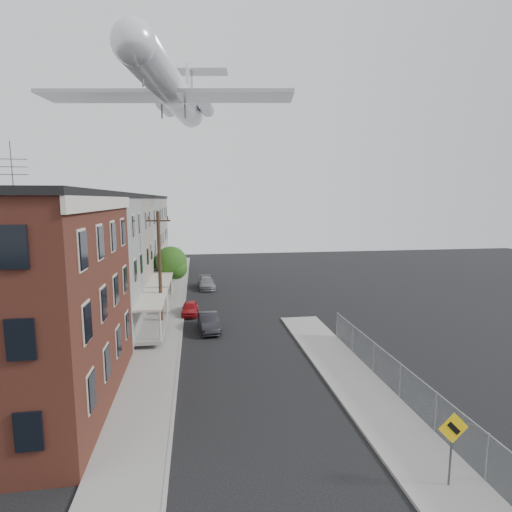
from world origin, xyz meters
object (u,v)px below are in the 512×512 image
(utility_pole, at_px, (160,269))
(car_far, at_px, (206,283))
(street_tree, at_px, (172,264))
(car_near, at_px, (190,308))
(car_mid, at_px, (209,322))
(airplane, at_px, (172,91))
(warning_sign, at_px, (452,438))

(utility_pole, height_order, car_far, utility_pole)
(utility_pole, relative_size, car_far, 2.10)
(street_tree, relative_size, car_near, 1.55)
(car_far, bearing_deg, car_mid, -94.20)
(car_near, bearing_deg, airplane, 103.50)
(warning_sign, bearing_deg, car_far, 102.78)
(car_far, bearing_deg, airplane, -134.24)
(utility_pole, distance_m, airplane, 18.48)
(street_tree, bearing_deg, airplane, 24.04)
(street_tree, height_order, car_mid, street_tree)
(car_mid, xyz_separation_m, car_far, (0.22, 14.58, -0.03))
(utility_pole, bearing_deg, airplane, 85.47)
(warning_sign, xyz_separation_m, car_far, (-7.40, 32.62, -1.26))
(car_mid, distance_m, car_far, 14.58)
(car_near, bearing_deg, utility_pole, -118.41)
(utility_pole, xyz_separation_m, street_tree, (0.33, 9.92, -1.22))
(car_far, bearing_deg, car_near, -102.93)
(utility_pole, bearing_deg, car_mid, -15.36)
(warning_sign, relative_size, car_far, 0.65)
(car_near, bearing_deg, car_mid, -69.30)
(car_far, height_order, airplane, airplane)
(utility_pole, bearing_deg, street_tree, 88.11)
(street_tree, xyz_separation_m, car_mid, (3.26, -10.91, -2.79))
(car_mid, xyz_separation_m, airplane, (-2.78, 11.12, 19.46))
(street_tree, bearing_deg, warning_sign, -69.42)
(airplane, bearing_deg, car_far, 49.11)
(street_tree, distance_m, airplane, 16.67)
(warning_sign, xyz_separation_m, car_near, (-9.10, 22.54, -1.31))
(warning_sign, bearing_deg, street_tree, 110.58)
(utility_pole, xyz_separation_m, car_near, (2.10, 3.52, -4.10))
(car_near, xyz_separation_m, car_mid, (1.49, -4.50, 0.08))
(street_tree, height_order, car_far, street_tree)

